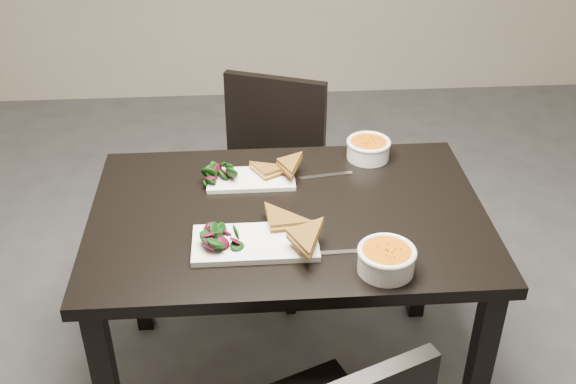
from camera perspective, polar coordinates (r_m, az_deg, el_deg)
The scene contains 13 objects.
ground at distance 2.62m, azimuth 3.31°, elevation -14.93°, with size 5.00×5.00×0.00m, color #47474C.
table at distance 2.15m, azimuth 0.00°, elevation -3.80°, with size 1.20×0.80×0.75m.
chair_far at distance 2.82m, azimuth -1.73°, elevation 1.72°, with size 0.54×0.54×0.85m.
plate_near at distance 1.95m, azimuth -2.72°, elevation -4.23°, with size 0.35×0.18×0.02m, color white.
sandwich_near at distance 1.94m, azimuth -0.84°, elevation -3.01°, with size 0.18×0.13×0.06m, color #905B1E, non-canonical shape.
salad_near at distance 1.93m, azimuth -5.71°, elevation -3.55°, with size 0.11×0.10×0.05m, color black, non-canonical shape.
soup_bowl_near at distance 1.86m, azimuth 8.13°, elevation -5.45°, with size 0.16×0.16×0.07m.
cutlery_near at distance 1.93m, azimuth 4.06°, elevation -4.99°, with size 0.18×0.02×0.00m, color silver.
plate_far at distance 2.24m, azimuth -3.08°, elevation 1.06°, with size 0.28×0.14×0.01m, color white.
sandwich_far at distance 2.21m, azimuth -1.41°, elevation 1.59°, with size 0.14×0.11×0.05m, color #905B1E, non-canonical shape.
salad_far at distance 2.23m, azimuth -5.67°, elevation 1.54°, with size 0.09×0.08×0.04m, color black, non-canonical shape.
soup_bowl_far at distance 2.37m, azimuth 6.65°, elevation 3.63°, with size 0.15×0.15×0.07m.
cutlery_far at distance 2.27m, azimuth 3.14°, elevation 1.37°, with size 0.18×0.02×0.00m, color silver.
Camera 1 is at (-0.27, -1.75, 1.92)m, focal length 43.07 mm.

